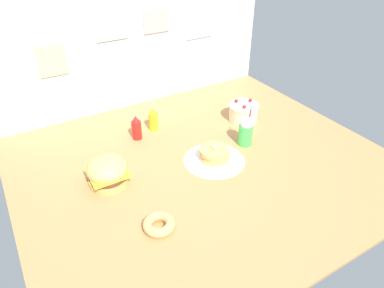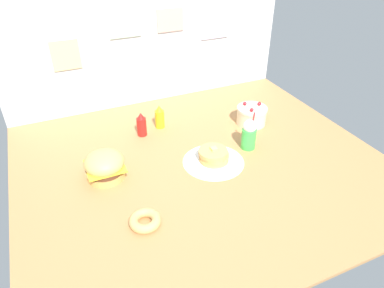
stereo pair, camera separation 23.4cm
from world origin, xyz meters
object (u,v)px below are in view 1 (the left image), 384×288
(ketchup_bottle, at_px, (137,128))
(cream_soda_cup, at_px, (246,131))
(burger, at_px, (107,172))
(mustard_bottle, at_px, (153,119))
(pancake_stack, at_px, (215,155))
(layer_cake, at_px, (243,112))
(donut_pink_glaze, at_px, (159,224))

(ketchup_bottle, distance_m, cream_soda_cup, 0.78)
(burger, height_order, mustard_bottle, mustard_bottle)
(burger, bearing_deg, cream_soda_cup, -4.96)
(pancake_stack, distance_m, mustard_bottle, 0.60)
(layer_cake, bearing_deg, burger, -170.65)
(burger, bearing_deg, layer_cake, 9.35)
(pancake_stack, distance_m, donut_pink_glaze, 0.68)
(burger, relative_size, layer_cake, 1.06)
(pancake_stack, relative_size, layer_cake, 1.36)
(layer_cake, xyz_separation_m, mustard_bottle, (-0.67, 0.24, 0.01))
(burger, relative_size, cream_soda_cup, 0.88)
(burger, height_order, layer_cake, burger)
(cream_soda_cup, bearing_deg, layer_cake, 54.52)
(pancake_stack, height_order, mustard_bottle, mustard_bottle)
(burger, bearing_deg, mustard_bottle, 40.10)
(ketchup_bottle, bearing_deg, donut_pink_glaze, -106.36)
(mustard_bottle, height_order, donut_pink_glaze, mustard_bottle)
(layer_cake, distance_m, cream_soda_cup, 0.35)
(ketchup_bottle, xyz_separation_m, mustard_bottle, (0.16, 0.05, 0.00))
(burger, distance_m, cream_soda_cup, 0.99)
(burger, height_order, ketchup_bottle, ketchup_bottle)
(layer_cake, bearing_deg, mustard_bottle, 160.45)
(mustard_bottle, xyz_separation_m, cream_soda_cup, (0.47, -0.52, 0.02))
(donut_pink_glaze, bearing_deg, burger, 101.41)
(pancake_stack, xyz_separation_m, layer_cake, (0.50, 0.34, 0.03))
(cream_soda_cup, distance_m, donut_pink_glaze, 0.98)
(pancake_stack, distance_m, ketchup_bottle, 0.62)
(ketchup_bottle, xyz_separation_m, donut_pink_glaze, (-0.26, -0.87, -0.06))
(burger, bearing_deg, pancake_stack, -11.70)
(pancake_stack, distance_m, layer_cake, 0.60)
(burger, xyz_separation_m, donut_pink_glaze, (0.10, -0.49, -0.06))
(cream_soda_cup, bearing_deg, ketchup_bottle, 143.56)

